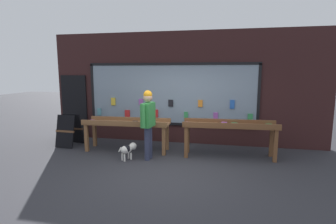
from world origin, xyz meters
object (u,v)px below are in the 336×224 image
at_px(small_dog, 128,149).
at_px(display_table_left, 127,125).
at_px(display_table_right, 229,128).
at_px(sandwich_board_sign, 69,130).
at_px(person_browsing, 148,119).

bearing_deg(small_dog, display_table_left, 56.72).
bearing_deg(display_table_right, display_table_left, -179.98).
bearing_deg(small_dog, sandwich_board_sign, 103.37).
bearing_deg(display_table_right, small_dog, -163.23).
xyz_separation_m(person_browsing, sandwich_board_sign, (-2.68, 0.71, -0.56)).
height_order(person_browsing, small_dog, person_browsing).
height_order(display_table_left, small_dog, display_table_left).
bearing_deg(display_table_right, person_browsing, -163.39).
xyz_separation_m(display_table_right, small_dog, (-2.51, -0.76, -0.48)).
relative_size(display_table_left, sandwich_board_sign, 2.56).
height_order(display_table_left, display_table_right, display_table_right).
xyz_separation_m(display_table_right, sandwich_board_sign, (-4.69, 0.11, -0.28)).
bearing_deg(sandwich_board_sign, person_browsing, -12.32).
bearing_deg(sandwich_board_sign, display_table_right, 1.17).
bearing_deg(person_browsing, display_table_right, -67.73).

